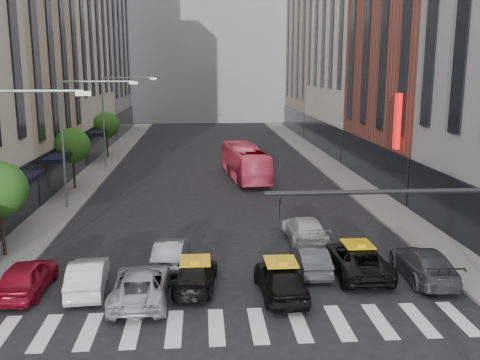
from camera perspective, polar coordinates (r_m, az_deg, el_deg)
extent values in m
plane|color=black|center=(19.97, 0.60, -17.25)|extent=(160.00, 160.00, 0.00)
cube|color=slate|center=(49.39, -15.84, 0.10)|extent=(3.00, 96.00, 0.15)
cube|color=slate|center=(50.08, 10.89, 0.49)|extent=(3.00, 96.00, 0.15)
cube|color=tan|center=(48.03, -23.77, 13.57)|extent=(8.00, 16.00, 24.00)
cube|color=gray|center=(84.01, -15.39, 14.99)|extent=(8.00, 18.00, 30.00)
cube|color=brown|center=(48.21, 19.01, 15.10)|extent=(8.00, 18.00, 26.00)
cube|color=tan|center=(84.56, 8.69, 14.57)|extent=(8.00, 18.00, 28.00)
cube|color=gray|center=(102.75, -3.53, 16.39)|extent=(30.00, 10.00, 36.00)
cylinder|color=black|center=(30.34, -24.01, -4.49)|extent=(0.18, 0.18, 3.15)
cylinder|color=black|center=(45.31, -17.32, 1.12)|extent=(0.18, 0.18, 3.15)
sphere|color=#194A15|center=(45.01, -17.47, 3.54)|extent=(2.88, 2.88, 2.88)
cylinder|color=black|center=(60.81, -13.99, 3.90)|extent=(0.18, 0.18, 3.15)
sphere|color=#194A15|center=(60.59, -14.08, 5.71)|extent=(2.88, 2.88, 2.88)
cylinder|color=gray|center=(22.53, -22.64, 8.75)|extent=(5.00, 0.12, 0.12)
cube|color=gray|center=(21.89, -16.32, 8.85)|extent=(0.60, 0.25, 0.18)
cylinder|color=gray|center=(38.92, -18.38, 3.74)|extent=(0.16, 0.16, 9.00)
cylinder|color=gray|center=(38.06, -15.08, 10.12)|extent=(5.00, 0.12, 0.12)
cube|color=gray|center=(37.68, -11.28, 10.13)|extent=(0.60, 0.25, 0.18)
cylinder|color=gray|center=(54.47, -14.35, 6.10)|extent=(0.16, 0.16, 9.00)
cylinder|color=gray|center=(53.86, -11.92, 10.64)|extent=(5.00, 0.12, 0.12)
cube|color=gray|center=(53.60, -9.22, 10.62)|extent=(0.60, 0.25, 0.18)
cylinder|color=black|center=(18.24, 18.40, -1.14)|extent=(10.00, 0.16, 0.16)
imported|color=black|center=(17.16, 4.25, -3.08)|extent=(0.13, 0.16, 0.80)
cube|color=red|center=(40.13, 16.44, 6.03)|extent=(0.30, 0.70, 4.00)
imported|color=maroon|center=(25.59, -21.79, -9.54)|extent=(1.91, 4.48, 1.51)
imported|color=silver|center=(24.92, -15.92, -9.79)|extent=(1.89, 4.48, 1.44)
imported|color=#ACACB1|center=(23.49, -10.54, -10.92)|extent=(2.36, 5.07, 1.40)
imported|color=black|center=(24.44, -4.77, -10.01)|extent=(2.21, 4.54, 1.27)
imported|color=black|center=(23.57, 4.36, -10.49)|extent=(2.12, 4.64, 1.54)
imported|color=#373A3E|center=(26.39, 7.53, -8.34)|extent=(1.40, 4.02, 1.32)
imported|color=black|center=(26.51, 12.36, -8.24)|extent=(2.52, 5.34, 1.48)
imported|color=#36393D|center=(26.78, 18.99, -8.42)|extent=(2.28, 5.17, 1.48)
imported|color=gray|center=(27.22, -7.36, -7.66)|extent=(1.83, 4.24, 1.36)
imported|color=#BCBCBC|center=(30.77, 6.93, -5.24)|extent=(2.13, 5.04, 1.45)
imported|color=#F24766|center=(47.78, 0.53, 1.92)|extent=(3.76, 11.06, 3.02)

